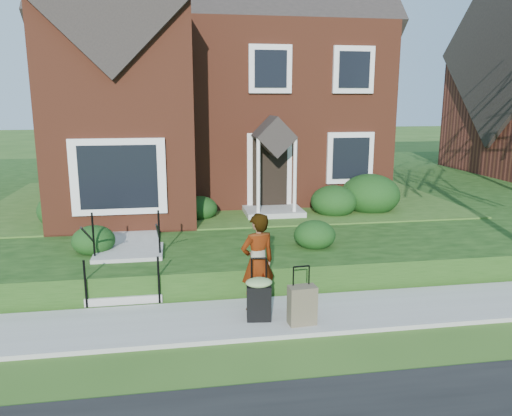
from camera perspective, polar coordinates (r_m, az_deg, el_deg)
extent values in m
plane|color=#2D5119|center=(8.98, 1.10, -12.59)|extent=(120.00, 120.00, 0.00)
cube|color=#9E9B93|center=(8.97, 1.10, -12.36)|extent=(60.00, 1.60, 0.08)
cube|color=#14340E|center=(20.00, 6.78, 2.20)|extent=(44.00, 20.00, 0.60)
cube|color=#9E9B93|center=(13.43, -13.38, -1.61)|extent=(1.20, 6.00, 0.06)
cube|color=maroon|center=(18.08, -4.67, 10.74)|extent=(10.00, 8.00, 5.40)
cube|color=maroon|center=(13.29, -15.20, 9.81)|extent=(3.60, 2.40, 5.40)
cube|color=white|center=(12.26, -15.39, 3.51)|extent=(2.20, 0.30, 1.80)
cube|color=black|center=(14.37, 1.58, 3.77)|extent=(1.00, 0.12, 2.10)
cube|color=black|center=(14.95, 10.70, 5.64)|extent=(1.40, 0.10, 1.50)
cube|color=#9E9B93|center=(9.77, -14.81, -9.92)|extent=(1.40, 0.30, 0.15)
cube|color=#9E9B93|center=(9.99, -14.70, -8.48)|extent=(1.40, 0.30, 0.15)
cube|color=#9E9B93|center=(10.22, -14.60, -7.10)|extent=(1.40, 0.30, 0.15)
cube|color=#9E9B93|center=(10.46, -14.50, -5.78)|extent=(1.40, 0.30, 0.15)
cube|color=#9E9B93|center=(10.98, -14.25, -4.90)|extent=(1.40, 0.80, 0.15)
cylinder|color=black|center=(9.59, -18.92, -8.22)|extent=(0.04, 0.04, 0.90)
cylinder|color=black|center=(10.54, -18.10, -2.89)|extent=(0.04, 0.04, 0.90)
cylinder|color=black|center=(9.45, -11.06, -8.07)|extent=(0.04, 0.04, 0.90)
cylinder|color=black|center=(10.41, -11.02, -2.68)|extent=(0.04, 0.04, 0.90)
ellipsoid|color=#12330F|center=(13.59, -20.64, 0.29)|extent=(1.54, 1.54, 1.08)
ellipsoid|color=#12330F|center=(13.69, -6.47, 0.24)|extent=(0.97, 0.97, 0.68)
ellipsoid|color=#12330F|center=(14.23, 8.88, 1.12)|extent=(1.30, 1.30, 0.91)
ellipsoid|color=#12330F|center=(14.88, 12.93, 2.00)|extent=(1.71, 1.71, 1.20)
ellipsoid|color=#12330F|center=(11.15, -18.10, -3.21)|extent=(0.91, 0.91, 0.63)
ellipsoid|color=#12330F|center=(11.09, 6.73, -2.73)|extent=(0.92, 0.92, 0.64)
imported|color=#999999|center=(8.85, 0.19, -6.21)|extent=(0.75, 0.61, 1.78)
cube|color=black|center=(8.64, 0.33, -10.80)|extent=(0.44, 0.27, 0.62)
cylinder|color=black|center=(8.37, 0.34, -5.91)|extent=(0.25, 0.06, 0.03)
cylinder|color=black|center=(8.43, -0.50, -7.45)|extent=(0.02, 0.02, 0.47)
cylinder|color=black|center=(8.47, 1.17, -7.36)|extent=(0.02, 0.02, 0.47)
cylinder|color=black|center=(8.74, -0.63, -12.55)|extent=(0.05, 0.06, 0.06)
cylinder|color=black|center=(8.78, 1.28, -12.42)|extent=(0.05, 0.06, 0.06)
ellipsoid|color=#7C9F5B|center=(8.50, 0.34, -8.42)|extent=(0.50, 0.42, 0.14)
cube|color=brown|center=(8.54, 5.30, -11.00)|extent=(0.48, 0.30, 0.66)
cylinder|color=black|center=(8.30, 5.39, -6.83)|extent=(0.28, 0.05, 0.03)
cylinder|color=black|center=(8.32, 4.44, -7.95)|extent=(0.02, 0.02, 0.32)
cylinder|color=black|center=(8.39, 6.29, -7.82)|extent=(0.02, 0.02, 0.32)
cylinder|color=black|center=(8.62, 4.19, -12.93)|extent=(0.04, 0.06, 0.06)
cylinder|color=black|center=(8.70, 6.32, -12.74)|extent=(0.04, 0.06, 0.06)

